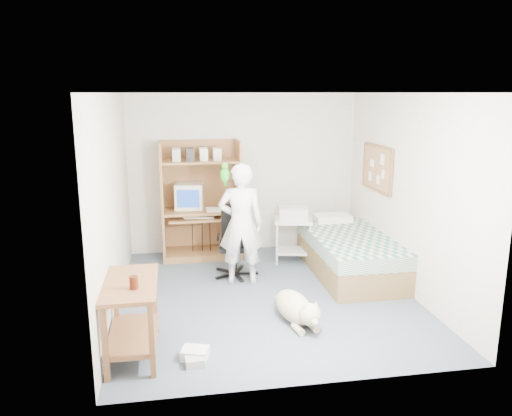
# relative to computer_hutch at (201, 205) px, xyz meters

# --- Properties ---
(floor) EXTENTS (4.00, 4.00, 0.00)m
(floor) POSITION_rel_computer_hutch_xyz_m (0.70, -1.74, -0.82)
(floor) COLOR #424B5A
(floor) RESTS_ON ground
(wall_back) EXTENTS (3.60, 0.02, 2.50)m
(wall_back) POSITION_rel_computer_hutch_xyz_m (0.70, 0.26, 0.43)
(wall_back) COLOR silver
(wall_back) RESTS_ON floor
(wall_right) EXTENTS (0.02, 4.00, 2.50)m
(wall_right) POSITION_rel_computer_hutch_xyz_m (2.50, -1.74, 0.43)
(wall_right) COLOR silver
(wall_right) RESTS_ON floor
(wall_left) EXTENTS (0.02, 4.00, 2.50)m
(wall_left) POSITION_rel_computer_hutch_xyz_m (-1.10, -1.74, 0.43)
(wall_left) COLOR silver
(wall_left) RESTS_ON floor
(ceiling) EXTENTS (3.60, 4.00, 0.02)m
(ceiling) POSITION_rel_computer_hutch_xyz_m (0.70, -1.74, 1.68)
(ceiling) COLOR white
(ceiling) RESTS_ON wall_back
(computer_hutch) EXTENTS (1.20, 0.63, 1.80)m
(computer_hutch) POSITION_rel_computer_hutch_xyz_m (0.00, 0.00, 0.00)
(computer_hutch) COLOR brown
(computer_hutch) RESTS_ON floor
(bed) EXTENTS (1.02, 2.02, 0.66)m
(bed) POSITION_rel_computer_hutch_xyz_m (2.00, -1.12, -0.53)
(bed) COLOR brown
(bed) RESTS_ON floor
(side_desk) EXTENTS (0.50, 1.00, 0.75)m
(side_desk) POSITION_rel_computer_hutch_xyz_m (-0.85, -2.94, -0.33)
(side_desk) COLOR brown
(side_desk) RESTS_ON floor
(corkboard) EXTENTS (0.04, 0.94, 0.66)m
(corkboard) POSITION_rel_computer_hutch_xyz_m (2.47, -0.84, 0.63)
(corkboard) COLOR olive
(corkboard) RESTS_ON wall_right
(office_chair) EXTENTS (0.55, 0.55, 0.98)m
(office_chair) POSITION_rel_computer_hutch_xyz_m (0.41, -0.92, -0.47)
(office_chair) COLOR black
(office_chair) RESTS_ON floor
(person) EXTENTS (0.64, 0.46, 1.63)m
(person) POSITION_rel_computer_hutch_xyz_m (0.45, -1.22, -0.01)
(person) COLOR white
(person) RESTS_ON floor
(parrot) EXTENTS (0.12, 0.21, 0.33)m
(parrot) POSITION_rel_computer_hutch_xyz_m (0.25, -1.21, 0.67)
(parrot) COLOR #198C14
(parrot) RESTS_ON person
(dog) EXTENTS (0.46, 1.03, 0.39)m
(dog) POSITION_rel_computer_hutch_xyz_m (0.89, -2.52, -0.65)
(dog) COLOR tan
(dog) RESTS_ON floor
(printer_cart) EXTENTS (0.63, 0.55, 0.66)m
(printer_cart) POSITION_rel_computer_hutch_xyz_m (1.34, -0.50, -0.38)
(printer_cart) COLOR silver
(printer_cart) RESTS_ON floor
(printer) EXTENTS (0.48, 0.40, 0.18)m
(printer) POSITION_rel_computer_hutch_xyz_m (1.34, -0.50, -0.07)
(printer) COLOR #BCBBB6
(printer) RESTS_ON printer_cart
(crt_monitor) EXTENTS (0.46, 0.48, 0.39)m
(crt_monitor) POSITION_rel_computer_hutch_xyz_m (-0.17, 0.01, 0.14)
(crt_monitor) COLOR beige
(crt_monitor) RESTS_ON computer_hutch
(keyboard) EXTENTS (0.47, 0.23, 0.03)m
(keyboard) POSITION_rel_computer_hutch_xyz_m (-0.04, -0.16, -0.15)
(keyboard) COLOR beige
(keyboard) RESTS_ON computer_hutch
(pencil_cup) EXTENTS (0.08, 0.08, 0.12)m
(pencil_cup) POSITION_rel_computer_hutch_xyz_m (0.33, -0.09, -0.00)
(pencil_cup) COLOR yellow
(pencil_cup) RESTS_ON computer_hutch
(drink_glass) EXTENTS (0.08, 0.08, 0.12)m
(drink_glass) POSITION_rel_computer_hutch_xyz_m (-0.80, -3.12, -0.01)
(drink_glass) COLOR #40170A
(drink_glass) RESTS_ON side_desk
(floor_box_a) EXTENTS (0.30, 0.26, 0.10)m
(floor_box_a) POSITION_rel_computer_hutch_xyz_m (-0.27, -3.12, -0.77)
(floor_box_a) COLOR white
(floor_box_a) RESTS_ON floor
(floor_box_b) EXTENTS (0.20, 0.23, 0.08)m
(floor_box_b) POSITION_rel_computer_hutch_xyz_m (-0.28, -3.22, -0.78)
(floor_box_b) COLOR beige
(floor_box_b) RESTS_ON floor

